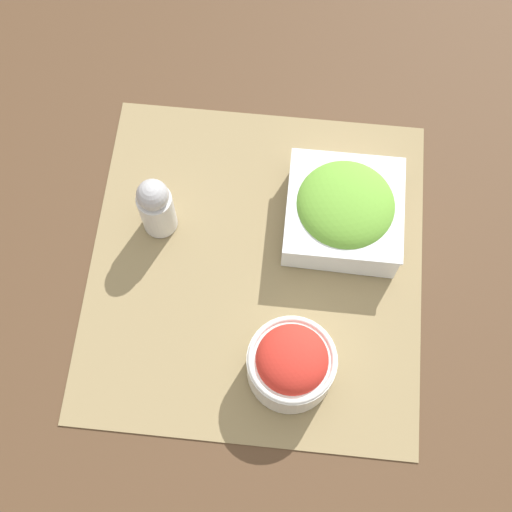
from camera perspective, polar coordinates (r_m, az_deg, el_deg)
ground_plane at (r=0.97m, az=-0.00°, el=-0.74°), size 3.00×3.00×0.00m
placemat at (r=0.97m, az=-0.00°, el=-0.70°), size 0.45×0.48×0.00m
lettuce_bowl at (r=0.97m, az=7.07°, el=3.69°), size 0.16×0.16×0.08m
tomato_bowl at (r=0.88m, az=2.84°, el=-8.58°), size 0.11×0.11×0.09m
pepper_shaker at (r=0.95m, az=-8.01°, el=3.95°), size 0.05×0.05×0.11m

